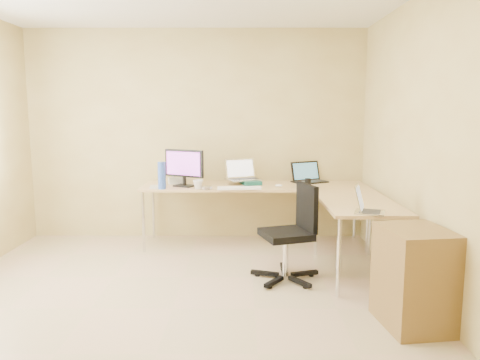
{
  "coord_description": "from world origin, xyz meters",
  "views": [
    {
      "loc": [
        0.56,
        -3.59,
        1.6
      ],
      "look_at": [
        0.55,
        1.1,
        0.9
      ],
      "focal_mm": 34.76,
      "sensor_mm": 36.0,
      "label": 1
    }
  ],
  "objects_px": {
    "desk_fan": "(173,171)",
    "monitor": "(184,168)",
    "mug": "(198,184)",
    "desk_return": "(356,237)",
    "laptop_return": "(370,202)",
    "laptop_center": "(243,170)",
    "desk_main": "(255,215)",
    "keyboard": "(239,188)",
    "water_bottle": "(162,176)",
    "office_chair": "(286,229)",
    "cabinet": "(414,279)",
    "laptop_black": "(310,172)"
  },
  "relations": [
    {
      "from": "laptop_return",
      "to": "office_chair",
      "type": "bearing_deg",
      "value": 82.06
    },
    {
      "from": "laptop_center",
      "to": "office_chair",
      "type": "xyz_separation_m",
      "value": [
        0.4,
        -1.26,
        -0.4
      ]
    },
    {
      "from": "desk_return",
      "to": "water_bottle",
      "type": "relative_size",
      "value": 4.25
    },
    {
      "from": "laptop_black",
      "to": "laptop_return",
      "type": "height_order",
      "value": "laptop_black"
    },
    {
      "from": "water_bottle",
      "to": "office_chair",
      "type": "relative_size",
      "value": 0.33
    },
    {
      "from": "laptop_black",
      "to": "office_chair",
      "type": "distance_m",
      "value": 1.48
    },
    {
      "from": "desk_main",
      "to": "office_chair",
      "type": "bearing_deg",
      "value": -77.56
    },
    {
      "from": "keyboard",
      "to": "cabinet",
      "type": "relative_size",
      "value": 0.64
    },
    {
      "from": "desk_return",
      "to": "laptop_return",
      "type": "xyz_separation_m",
      "value": [
        -0.03,
        -0.53,
        0.46
      ]
    },
    {
      "from": "keyboard",
      "to": "office_chair",
      "type": "distance_m",
      "value": 1.02
    },
    {
      "from": "desk_return",
      "to": "keyboard",
      "type": "height_order",
      "value": "keyboard"
    },
    {
      "from": "desk_return",
      "to": "desk_fan",
      "type": "distance_m",
      "value": 2.37
    },
    {
      "from": "monitor",
      "to": "desk_fan",
      "type": "relative_size",
      "value": 1.83
    },
    {
      "from": "monitor",
      "to": "office_chair",
      "type": "xyz_separation_m",
      "value": [
        1.08,
        -1.07,
        -0.45
      ]
    },
    {
      "from": "desk_main",
      "to": "keyboard",
      "type": "distance_m",
      "value": 0.51
    },
    {
      "from": "monitor",
      "to": "desk_return",
      "type": "bearing_deg",
      "value": 0.5
    },
    {
      "from": "desk_main",
      "to": "laptop_black",
      "type": "distance_m",
      "value": 0.86
    },
    {
      "from": "desk_return",
      "to": "cabinet",
      "type": "relative_size",
      "value": 1.69
    },
    {
      "from": "laptop_return",
      "to": "cabinet",
      "type": "xyz_separation_m",
      "value": [
        0.18,
        -0.6,
        -0.47
      ]
    },
    {
      "from": "water_bottle",
      "to": "cabinet",
      "type": "height_order",
      "value": "water_bottle"
    },
    {
      "from": "desk_fan",
      "to": "monitor",
      "type": "bearing_deg",
      "value": -65.11
    },
    {
      "from": "desk_return",
      "to": "monitor",
      "type": "bearing_deg",
      "value": 153.73
    },
    {
      "from": "mug",
      "to": "water_bottle",
      "type": "xyz_separation_m",
      "value": [
        -0.41,
        0.0,
        0.1
      ]
    },
    {
      "from": "mug",
      "to": "office_chair",
      "type": "height_order",
      "value": "office_chair"
    },
    {
      "from": "mug",
      "to": "keyboard",
      "type": "bearing_deg",
      "value": 0.0
    },
    {
      "from": "office_chair",
      "to": "cabinet",
      "type": "bearing_deg",
      "value": -65.73
    },
    {
      "from": "monitor",
      "to": "laptop_center",
      "type": "distance_m",
      "value": 0.71
    },
    {
      "from": "monitor",
      "to": "water_bottle",
      "type": "bearing_deg",
      "value": -114.28
    },
    {
      "from": "desk_return",
      "to": "laptop_return",
      "type": "bearing_deg",
      "value": -93.21
    },
    {
      "from": "laptop_black",
      "to": "mug",
      "type": "relative_size",
      "value": 3.58
    },
    {
      "from": "keyboard",
      "to": "desk_fan",
      "type": "distance_m",
      "value": 0.97
    },
    {
      "from": "laptop_center",
      "to": "office_chair",
      "type": "height_order",
      "value": "laptop_center"
    },
    {
      "from": "mug",
      "to": "desk_fan",
      "type": "xyz_separation_m",
      "value": [
        -0.35,
        0.5,
        0.08
      ]
    },
    {
      "from": "laptop_center",
      "to": "desk_fan",
      "type": "distance_m",
      "value": 0.87
    },
    {
      "from": "desk_fan",
      "to": "office_chair",
      "type": "bearing_deg",
      "value": -52.45
    },
    {
      "from": "desk_return",
      "to": "desk_fan",
      "type": "relative_size",
      "value": 4.72
    },
    {
      "from": "keyboard",
      "to": "cabinet",
      "type": "xyz_separation_m",
      "value": [
        1.31,
        -1.84,
        -0.38
      ]
    },
    {
      "from": "desk_return",
      "to": "desk_fan",
      "type": "bearing_deg",
      "value": 148.75
    },
    {
      "from": "desk_main",
      "to": "monitor",
      "type": "xyz_separation_m",
      "value": [
        -0.82,
        -0.11,
        0.58
      ]
    },
    {
      "from": "laptop_return",
      "to": "office_chair",
      "type": "height_order",
      "value": "office_chair"
    },
    {
      "from": "mug",
      "to": "desk_return",
      "type": "bearing_deg",
      "value": -23.41
    },
    {
      "from": "laptop_black",
      "to": "office_chair",
      "type": "relative_size",
      "value": 0.43
    },
    {
      "from": "office_chair",
      "to": "keyboard",
      "type": "bearing_deg",
      "value": 98.94
    },
    {
      "from": "desk_return",
      "to": "cabinet",
      "type": "height_order",
      "value": "cabinet"
    },
    {
      "from": "monitor",
      "to": "water_bottle",
      "type": "relative_size",
      "value": 1.65
    },
    {
      "from": "desk_main",
      "to": "monitor",
      "type": "relative_size",
      "value": 5.25
    },
    {
      "from": "monitor",
      "to": "mug",
      "type": "height_order",
      "value": "monitor"
    },
    {
      "from": "laptop_center",
      "to": "water_bottle",
      "type": "bearing_deg",
      "value": 178.16
    },
    {
      "from": "water_bottle",
      "to": "office_chair",
      "type": "height_order",
      "value": "water_bottle"
    },
    {
      "from": "desk_main",
      "to": "desk_fan",
      "type": "bearing_deg",
      "value": 168.72
    }
  ]
}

